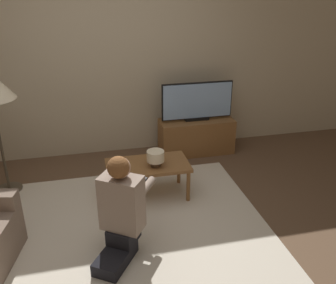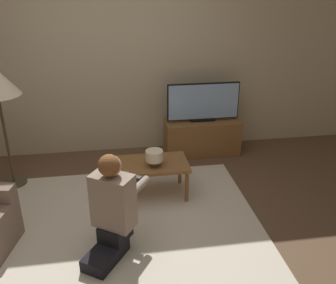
% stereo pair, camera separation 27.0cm
% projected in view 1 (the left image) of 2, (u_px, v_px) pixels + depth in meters
% --- Properties ---
extents(ground_plane, '(10.00, 10.00, 0.00)m').
position_uv_depth(ground_plane, '(131.00, 237.00, 3.44)').
color(ground_plane, brown).
extents(wall_back, '(10.00, 0.06, 2.60)m').
position_uv_depth(wall_back, '(105.00, 55.00, 4.62)').
color(wall_back, beige).
rests_on(wall_back, ground_plane).
extents(rug, '(2.60, 2.40, 0.02)m').
position_uv_depth(rug, '(131.00, 236.00, 3.43)').
color(rug, beige).
rests_on(rug, ground_plane).
extents(tv_stand, '(0.97, 0.37, 0.46)m').
position_uv_depth(tv_stand, '(196.00, 136.00, 4.99)').
color(tv_stand, brown).
rests_on(tv_stand, ground_plane).
extents(tv, '(0.93, 0.08, 0.50)m').
position_uv_depth(tv, '(197.00, 101.00, 4.79)').
color(tv, black).
rests_on(tv, tv_stand).
extents(coffee_table, '(0.86, 0.47, 0.40)m').
position_uv_depth(coffee_table, '(148.00, 168.00, 3.92)').
color(coffee_table, brown).
rests_on(coffee_table, ground_plane).
extents(person_kneeling, '(0.63, 0.78, 0.91)m').
position_uv_depth(person_kneeling, '(121.00, 209.00, 3.05)').
color(person_kneeling, black).
rests_on(person_kneeling, rug).
extents(table_lamp, '(0.18, 0.18, 0.17)m').
position_uv_depth(table_lamp, '(155.00, 157.00, 3.81)').
color(table_lamp, '#4C3823').
rests_on(table_lamp, coffee_table).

